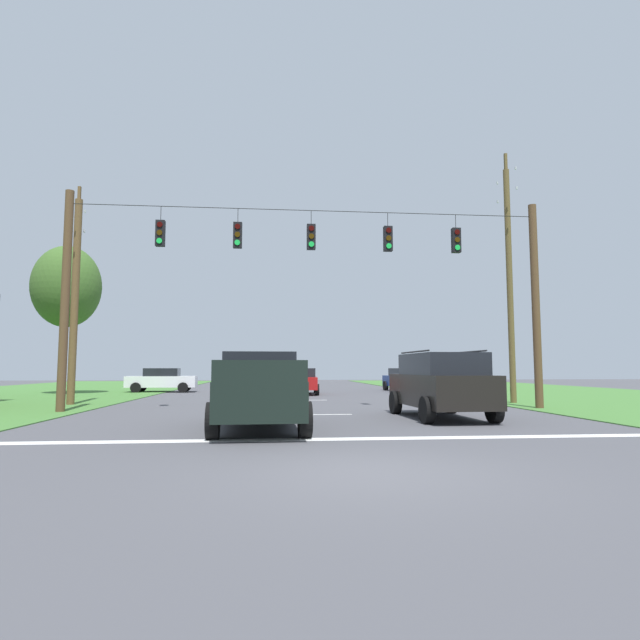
# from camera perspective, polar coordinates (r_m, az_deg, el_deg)

# --- Properties ---
(ground_plane) EXTENTS (120.00, 120.00, 0.00)m
(ground_plane) POSITION_cam_1_polar(r_m,az_deg,el_deg) (8.13, 5.42, -16.11)
(ground_plane) COLOR #47474C
(stop_bar_stripe) EXTENTS (15.08, 0.45, 0.01)m
(stop_bar_stripe) POSITION_cam_1_polar(r_m,az_deg,el_deg) (11.64, 1.99, -12.80)
(stop_bar_stripe) COLOR white
(stop_bar_stripe) RESTS_ON ground
(lane_dash_0) EXTENTS (2.50, 0.15, 0.01)m
(lane_dash_0) POSITION_cam_1_polar(r_m,az_deg,el_deg) (17.57, -0.60, -10.24)
(lane_dash_0) COLOR white
(lane_dash_0) RESTS_ON ground
(lane_dash_1) EXTENTS (2.50, 0.15, 0.01)m
(lane_dash_1) POSITION_cam_1_polar(r_m,az_deg,el_deg) (25.31, -2.12, -8.70)
(lane_dash_1) COLOR white
(lane_dash_1) RESTS_ON ground
(lane_dash_2) EXTENTS (2.50, 0.15, 0.01)m
(lane_dash_2) POSITION_cam_1_polar(r_m,az_deg,el_deg) (33.39, -2.94, -7.86)
(lane_dash_2) COLOR white
(lane_dash_2) RESTS_ON ground
(overhead_signal_span) EXTENTS (17.70, 0.31, 7.90)m
(overhead_signal_span) POSITION_cam_1_polar(r_m,az_deg,el_deg) (19.42, -0.98, 3.53)
(overhead_signal_span) COLOR brown
(overhead_signal_span) RESTS_ON ground
(pickup_truck) EXTENTS (2.39, 5.45, 1.95)m
(pickup_truck) POSITION_cam_1_polar(r_m,az_deg,el_deg) (13.61, -6.62, -7.60)
(pickup_truck) COLOR black
(pickup_truck) RESTS_ON ground
(suv_black) EXTENTS (2.33, 4.86, 2.05)m
(suv_black) POSITION_cam_1_polar(r_m,az_deg,el_deg) (16.72, 12.95, -6.73)
(suv_black) COLOR black
(suv_black) RESTS_ON ground
(distant_car_crossing_white) EXTENTS (4.37, 2.16, 1.52)m
(distant_car_crossing_white) POSITION_cam_1_polar(r_m,az_deg,el_deg) (35.11, -16.80, -6.23)
(distant_car_crossing_white) COLOR silver
(distant_car_crossing_white) RESTS_ON ground
(distant_car_oncoming) EXTENTS (2.21, 4.40, 1.52)m
(distant_car_oncoming) POSITION_cam_1_polar(r_m,az_deg,el_deg) (30.98, -2.07, -6.61)
(distant_car_oncoming) COLOR maroon
(distant_car_oncoming) RESTS_ON ground
(distant_car_far_parked) EXTENTS (2.31, 4.44, 1.52)m
(distant_car_far_parked) POSITION_cam_1_polar(r_m,az_deg,el_deg) (35.46, 9.22, -6.37)
(distant_car_far_parked) COLOR navy
(distant_car_far_parked) RESTS_ON ground
(utility_pole_mid_right) EXTENTS (0.26, 1.99, 11.25)m
(utility_pole_mid_right) POSITION_cam_1_polar(r_m,az_deg,el_deg) (24.87, 19.89, 4.57)
(utility_pole_mid_right) COLOR brown
(utility_pole_mid_right) RESTS_ON ground
(utility_pole_near_left) EXTENTS (0.31, 1.63, 9.31)m
(utility_pole_near_left) POSITION_cam_1_polar(r_m,az_deg,el_deg) (24.42, -25.09, 2.47)
(utility_pole_near_left) COLOR brown
(utility_pole_near_left) RESTS_ON ground
(tree_roadside_right) EXTENTS (3.85, 3.85, 8.66)m
(tree_roadside_right) POSITION_cam_1_polar(r_m,az_deg,el_deg) (34.07, -25.83, 3.23)
(tree_roadside_right) COLOR brown
(tree_roadside_right) RESTS_ON ground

